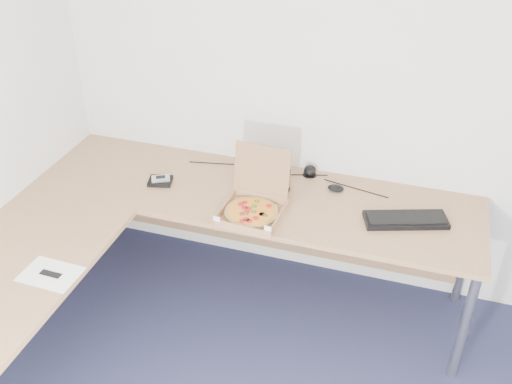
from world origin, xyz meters
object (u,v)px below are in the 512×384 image
(keyboard, at_px, (406,220))
(wallet, at_px, (160,181))
(desk, at_px, (169,230))
(drinking_glass, at_px, (284,180))
(pizza_box, at_px, (253,208))

(keyboard, relative_size, wallet, 3.25)
(desk, xyz_separation_m, drinking_glass, (0.47, 0.51, 0.09))
(desk, distance_m, drinking_glass, 0.70)
(pizza_box, bearing_deg, drinking_glass, 75.41)
(pizza_box, bearing_deg, desk, -145.48)
(pizza_box, relative_size, keyboard, 0.85)
(wallet, bearing_deg, desk, -72.60)
(wallet, bearing_deg, keyboard, -12.22)
(wallet, bearing_deg, drinking_glass, -1.90)
(desk, bearing_deg, keyboard, 19.13)
(drinking_glass, bearing_deg, pizza_box, -108.17)
(desk, xyz_separation_m, wallet, (-0.22, 0.36, 0.04))
(drinking_glass, height_order, wallet, drinking_glass)
(drinking_glass, distance_m, wallet, 0.71)
(desk, relative_size, pizza_box, 6.87)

